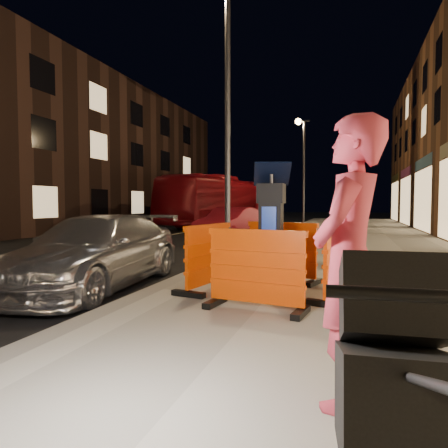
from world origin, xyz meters
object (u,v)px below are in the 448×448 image
(barrier_bldgside, at_px, (339,262))
(stroller, at_px, (398,391))
(barrier_front, at_px, (256,270))
(man, at_px, (349,261))
(barrier_kerbside, at_px, (209,257))
(car_red, at_px, (231,240))
(parking_kiosk, at_px, (271,232))
(bus_doubledecker, at_px, (220,226))
(car_silver, at_px, (96,287))
(barrier_back, at_px, (282,252))

(barrier_bldgside, relative_size, stroller, 1.20)
(barrier_front, distance_m, man, 2.35)
(barrier_front, xyz_separation_m, barrier_kerbside, (-0.95, 0.95, 0.00))
(car_red, bearing_deg, parking_kiosk, -60.42)
(barrier_kerbside, bearing_deg, bus_doubledecker, 28.90)
(car_silver, bearing_deg, barrier_kerbside, -9.80)
(barrier_back, height_order, bus_doubledecker, bus_doubledecker)
(barrier_front, bearing_deg, car_red, 116.34)
(barrier_front, relative_size, man, 0.68)
(parking_kiosk, bearing_deg, car_silver, -170.91)
(barrier_bldgside, bearing_deg, parking_kiosk, 105.17)
(barrier_front, bearing_deg, barrier_bldgside, 53.17)
(barrier_bldgside, bearing_deg, stroller, -159.98)
(parking_kiosk, xyz_separation_m, bus_doubledecker, (-6.73, 18.08, -1.03))
(barrier_back, bearing_deg, barrier_front, -73.83)
(man, bearing_deg, barrier_back, -148.89)
(car_silver, distance_m, bus_doubledecker, 18.22)
(parking_kiosk, height_order, man, man)
(barrier_kerbside, height_order, barrier_bldgside, same)
(barrier_bldgside, xyz_separation_m, bus_doubledecker, (-7.68, 18.08, -0.64))
(barrier_bldgside, height_order, stroller, stroller)
(car_red, bearing_deg, stroller, -60.90)
(parking_kiosk, xyz_separation_m, barrier_bldgside, (0.95, -0.00, -0.39))
(barrier_front, bearing_deg, barrier_kerbside, 143.17)
(barrier_bldgside, height_order, bus_doubledecker, bus_doubledecker)
(man, relative_size, stroller, 1.77)
(barrier_kerbside, distance_m, stroller, 4.48)
(barrier_front, relative_size, barrier_kerbside, 1.00)
(car_red, relative_size, stroller, 3.74)
(man, bearing_deg, barrier_bldgside, -161.74)
(car_red, xyz_separation_m, bus_doubledecker, (-3.35, 8.74, 0.00))
(car_red, bearing_deg, barrier_front, -62.12)
(barrier_front, xyz_separation_m, car_red, (-3.38, 10.29, -0.64))
(car_silver, distance_m, stroller, 6.05)
(parking_kiosk, height_order, barrier_kerbside, parking_kiosk)
(barrier_bldgside, distance_m, man, 3.02)
(car_silver, relative_size, bus_doubledecker, 0.39)
(bus_doubledecker, bearing_deg, car_silver, -70.83)
(parking_kiosk, bearing_deg, barrier_bldgside, 13.17)
(parking_kiosk, height_order, car_red, parking_kiosk)
(car_red, height_order, man, man)
(barrier_back, height_order, barrier_kerbside, same)
(barrier_back, distance_m, barrier_bldgside, 1.34)
(car_silver, bearing_deg, barrier_back, 9.23)
(bus_doubledecker, bearing_deg, barrier_back, -60.83)
(barrier_front, distance_m, car_silver, 3.39)
(barrier_kerbside, xyz_separation_m, man, (2.03, -2.99, 0.44))
(parking_kiosk, relative_size, barrier_bldgside, 1.40)
(bus_doubledecker, relative_size, man, 5.93)
(car_silver, bearing_deg, man, -41.38)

